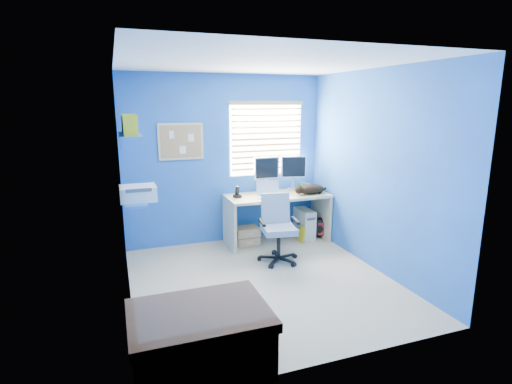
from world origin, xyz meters
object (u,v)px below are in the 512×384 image
object	(u,v)px
cat	(311,189)
office_chair	(278,237)
desk	(277,218)
laptop	(269,190)
tower_pc	(304,223)

from	to	relation	value
cat	office_chair	world-z (taller)	office_chair
cat	office_chair	bearing A→B (deg)	-153.71
desk	laptop	world-z (taller)	laptop
office_chair	laptop	bearing A→B (deg)	81.14
laptop	tower_pc	world-z (taller)	laptop
desk	office_chair	size ratio (longest dim) A/B	1.73
desk	laptop	distance (m)	0.53
cat	desk	bearing A→B (deg)	155.11
cat	tower_pc	distance (m)	0.62
tower_pc	desk	bearing A→B (deg)	-173.93
laptop	office_chair	size ratio (longest dim) A/B	0.37
desk	cat	bearing A→B (deg)	-14.91
laptop	cat	xyz separation A→B (m)	(0.68, -0.02, -0.03)
laptop	office_chair	distance (m)	0.78
laptop	office_chair	world-z (taller)	laptop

